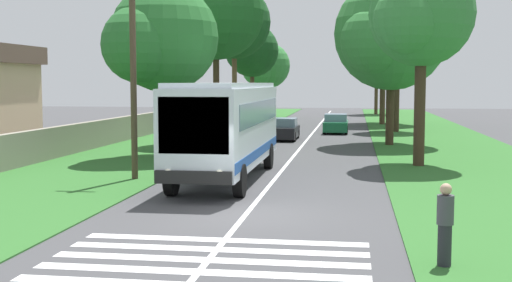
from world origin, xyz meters
TOP-DOWN VIEW (x-y plane):
  - ground at (0.00, 0.00)m, footprint 160.00×160.00m
  - grass_verge_left at (15.00, 8.20)m, footprint 120.00×8.00m
  - grass_verge_right at (15.00, -8.20)m, footprint 120.00×8.00m
  - centre_line at (15.00, 0.00)m, footprint 110.00×0.16m
  - coach_bus at (6.85, 1.80)m, footprint 11.16×2.62m
  - zebra_crossing at (-4.77, 0.00)m, footprint 4.05×6.80m
  - trailing_car_0 at (24.90, 1.50)m, footprint 4.30×1.78m
  - trailing_car_1 at (31.24, -1.70)m, footprint 4.30×1.78m
  - roadside_tree_left_0 at (13.49, 6.34)m, footprint 6.62×5.31m
  - roadside_tree_left_1 at (33.25, 6.53)m, footprint 6.80×5.80m
  - roadside_tree_left_2 at (41.89, 6.28)m, footprint 5.83×4.80m
  - roadside_tree_left_3 at (21.56, 5.42)m, footprint 6.59×5.90m
  - roadside_tree_left_4 at (51.40, 6.25)m, footprint 5.88×4.90m
  - roadside_tree_right_0 at (12.20, -5.80)m, footprint 5.72×4.64m
  - roadside_tree_right_1 at (32.88, -6.07)m, footprint 5.63×4.98m
  - roadside_tree_right_2 at (60.38, -5.43)m, footprint 6.36×5.48m
  - roadside_tree_right_3 at (41.85, -5.26)m, footprint 9.70×7.70m
  - roadside_tree_right_4 at (22.07, -5.00)m, footprint 7.69×6.71m
  - utility_pole at (6.23, 5.33)m, footprint 0.24×1.40m
  - roadside_wall at (20.00, 11.60)m, footprint 70.00×0.40m
  - pedestrian at (-4.63, -4.86)m, footprint 0.34×0.34m

SIDE VIEW (x-z plane):
  - ground at x=0.00m, z-range 0.00..0.00m
  - zebra_crossing at x=-4.77m, z-range 0.00..0.01m
  - centre_line at x=15.00m, z-range 0.00..0.01m
  - grass_verge_left at x=15.00m, z-range 0.00..0.04m
  - grass_verge_right at x=15.00m, z-range 0.00..0.04m
  - trailing_car_0 at x=24.90m, z-range -0.05..1.38m
  - trailing_car_1 at x=31.24m, z-range -0.05..1.38m
  - roadside_wall at x=20.00m, z-range 0.04..1.56m
  - pedestrian at x=-4.63m, z-range 0.06..1.75m
  - coach_bus at x=6.85m, z-range 0.28..4.01m
  - utility_pole at x=6.23m, z-range 0.19..8.98m
  - roadside_tree_left_4 at x=51.40m, z-range 1.42..9.31m
  - roadside_tree_left_0 at x=13.49m, z-range 1.48..10.03m
  - roadside_tree_right_2 at x=60.38m, z-range 1.53..10.25m
  - roadside_tree_right_1 at x=32.88m, z-range 1.70..10.25m
  - roadside_tree_right_4 at x=22.07m, z-range 1.50..11.44m
  - roadside_tree_left_2 at x=41.89m, z-range 1.98..10.98m
  - roadside_tree_right_0 at x=12.20m, z-range 2.07..11.11m
  - roadside_tree_right_3 at x=41.85m, z-range 1.55..12.65m
  - roadside_tree_left_3 at x=21.56m, z-range 2.43..13.39m
  - roadside_tree_left_1 at x=33.25m, z-range 2.64..13.90m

